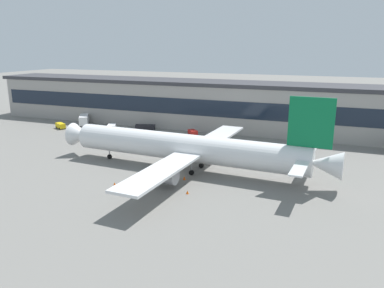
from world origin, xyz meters
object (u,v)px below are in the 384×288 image
Objects in this scene: follow_me_car at (61,125)px; pushback_tractor at (112,127)px; airliner at (189,148)px; baggage_tug at (193,132)px; traffic_cone_2 at (187,192)px; belt_loader at (145,127)px; traffic_cone_0 at (184,178)px; traffic_cone_1 at (115,183)px; fuel_truck at (84,119)px.

pushback_tractor is at bearing 16.10° from follow_me_car.
airliner reaches higher than baggage_tug.
belt_loader is at bearing 126.61° from traffic_cone_2.
traffic_cone_0 is 1.32× the size of traffic_cone_1.
baggage_tug is 39.26m from traffic_cone_0.
traffic_cone_2 is at bearing 3.70° from traffic_cone_1.
fuel_truck reaches higher than pushback_tractor.
traffic_cone_2 is (33.78, -45.47, -0.81)m from belt_loader.
baggage_tug reaches higher than traffic_cone_1.
baggage_tug is 0.60× the size of belt_loader.
traffic_cone_2 is at bearing -69.26° from airliner.
airliner reaches higher than traffic_cone_1.
airliner reaches higher than fuel_truck.
traffic_cone_2 is at bearing -62.97° from traffic_cone_0.
airliner is at bearing 53.13° from traffic_cone_1.
belt_loader is (-17.46, 1.39, 0.07)m from baggage_tug.
airliner is 86.77× the size of traffic_cone_0.
airliner reaches higher than pushback_tractor.
airliner reaches higher than belt_loader.
belt_loader is 56.65m from traffic_cone_2.
follow_me_car is (-16.93, -4.89, 0.04)m from pushback_tractor.
baggage_tug is at bearing 91.20° from traffic_cone_1.
airliner is 13.53× the size of follow_me_car.
traffic_cone_0 is at bearing -51.87° from belt_loader.
traffic_cone_0 is at bearing -71.01° from baggage_tug.
traffic_cone_0 is (54.67, -38.89, -1.51)m from fuel_truck.
traffic_cone_1 is (42.84, -46.84, -1.60)m from fuel_truck.
belt_loader is 49.98m from traffic_cone_1.
fuel_truck reaches higher than traffic_cone_2.
baggage_tug is at bearing 108.99° from traffic_cone_0.
pushback_tractor is (-28.20, -1.70, -0.04)m from baggage_tug.
fuel_truck reaches higher than traffic_cone_0.
airliner reaches higher than follow_me_car.
pushback_tractor is 54.16m from traffic_cone_0.
traffic_cone_2 is (44.52, -42.37, -0.71)m from pushback_tractor.
baggage_tug reaches higher than traffic_cone_2.
follow_me_car is at bearing 148.62° from traffic_cone_2.
pushback_tractor is at bearing -163.91° from belt_loader.
traffic_cone_0 is 1.09× the size of traffic_cone_2.
traffic_cone_0 is (57.90, -30.53, -0.72)m from follow_me_car.
traffic_cone_2 is (4.91, -12.96, -4.82)m from airliner.
belt_loader reaches higher than traffic_cone_2.
baggage_tug reaches higher than pushback_tractor.
traffic_cone_0 is at bearing -40.84° from pushback_tractor.
follow_me_car is (-45.13, -6.59, 0.00)m from baggage_tug.
belt_loader is at bearing 16.09° from pushback_tractor.
follow_me_car is (-56.55, 24.52, -4.07)m from airliner.
airliner is 18.11m from traffic_cone_1.
baggage_tug is 5.37× the size of traffic_cone_0.
traffic_cone_1 is at bearing -56.09° from pushback_tractor.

